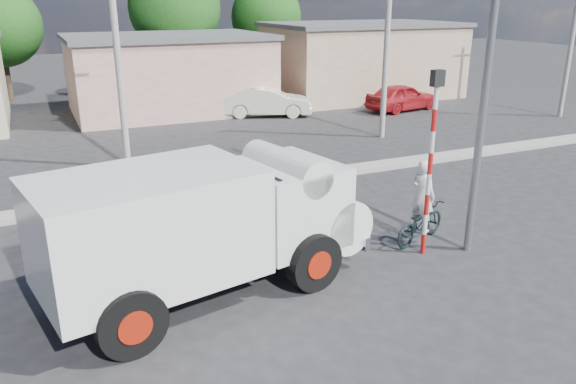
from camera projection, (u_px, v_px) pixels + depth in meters
name	position (u px, v px, depth m)	size (l,w,h in m)	color
ground_plane	(337.00, 312.00, 11.00)	(120.00, 120.00, 0.00)	#272729
median	(214.00, 189.00, 17.84)	(40.00, 0.80, 0.16)	#99968E
truck	(210.00, 222.00, 11.32)	(7.11, 3.74, 2.79)	black
bicycle	(420.00, 222.00, 14.06)	(0.67, 1.93, 1.01)	#18282A
cyclist	(421.00, 207.00, 13.92)	(0.66, 0.44, 1.82)	white
car_cream	(267.00, 102.00, 29.01)	(1.60, 4.59, 1.51)	white
car_red	(402.00, 97.00, 30.50)	(1.73, 4.30, 1.46)	red
traffic_pole	(432.00, 149.00, 12.70)	(0.28, 0.18, 4.36)	red
streetlight	(485.00, 41.00, 12.03)	(2.34, 0.22, 9.00)	slate
building_row	(152.00, 72.00, 29.63)	(37.80, 7.30, 4.44)	beige
tree_row	(68.00, 16.00, 33.10)	(34.13, 7.32, 8.10)	#38281E
utility_poles	(260.00, 47.00, 21.25)	(35.40, 0.24, 8.00)	#99968E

